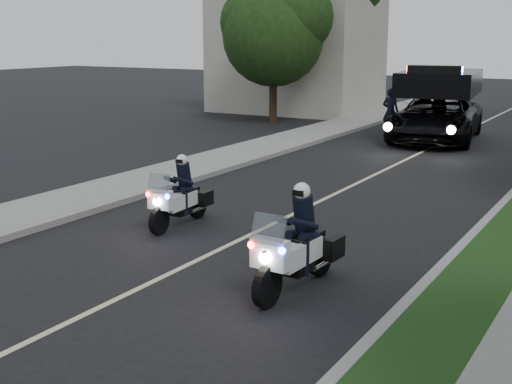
{
  "coord_description": "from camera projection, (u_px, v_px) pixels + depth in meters",
  "views": [
    {
      "loc": [
        7.06,
        -7.64,
        4.1
      ],
      "look_at": [
        0.28,
        4.01,
        1.0
      ],
      "focal_mm": 48.41,
      "sensor_mm": 36.0,
      "label": 1
    }
  ],
  "objects": [
    {
      "name": "tree_left_near",
      "position": [
        273.0,
        123.0,
        32.47
      ],
      "size": [
        5.09,
        5.09,
        7.83
      ],
      "primitive_type": null,
      "rotation": [
        0.0,
        0.0,
        -0.09
      ],
      "color": "#1E3E14",
      "rests_on": "ground"
    },
    {
      "name": "bicycle",
      "position": [
        389.0,
        140.0,
        27.21
      ],
      "size": [
        0.69,
        1.58,
        0.8
      ],
      "primitive_type": "imported",
      "rotation": [
        0.0,
        0.0,
        0.1
      ],
      "color": "black",
      "rests_on": "ground"
    },
    {
      "name": "police_suv",
      "position": [
        435.0,
        140.0,
        27.13
      ],
      "size": [
        3.87,
        6.87,
        3.17
      ],
      "primitive_type": "imported",
      "rotation": [
        0.0,
        0.0,
        0.14
      ],
      "color": "black",
      "rests_on": "ground"
    },
    {
      "name": "curb_right",
      "position": [
        509.0,
        199.0,
        17.21
      ],
      "size": [
        0.2,
        60.0,
        0.15
      ],
      "primitive_type": "cube",
      "color": "gray",
      "rests_on": "ground"
    },
    {
      "name": "building_far",
      "position": [
        297.0,
        45.0,
        36.83
      ],
      "size": [
        8.0,
        6.0,
        7.0
      ],
      "primitive_type": "cube",
      "color": "#A8A396",
      "rests_on": "ground"
    },
    {
      "name": "sidewalk_left",
      "position": [
        202.0,
        164.0,
        21.77
      ],
      "size": [
        2.0,
        60.0,
        0.16
      ],
      "primitive_type": "cube",
      "color": "gray",
      "rests_on": "ground"
    },
    {
      "name": "lane_marking",
      "position": [
        355.0,
        184.0,
        19.23
      ],
      "size": [
        0.12,
        50.0,
        0.01
      ],
      "primitive_type": "cube",
      "color": "#BFB78C",
      "rests_on": "ground"
    },
    {
      "name": "police_moto_left",
      "position": [
        180.0,
        225.0,
        15.1
      ],
      "size": [
        0.74,
        1.87,
        1.56
      ],
      "primitive_type": null,
      "rotation": [
        0.0,
        0.0,
        0.05
      ],
      "color": "silver",
      "rests_on": "ground"
    },
    {
      "name": "curb_left",
      "position": [
        231.0,
        168.0,
        21.23
      ],
      "size": [
        0.2,
        60.0,
        0.15
      ],
      "primitive_type": "cube",
      "color": "gray",
      "rests_on": "ground"
    },
    {
      "name": "tree_left_far",
      "position": [
        311.0,
        110.0,
        37.72
      ],
      "size": [
        8.24,
        8.24,
        10.35
      ],
      "primitive_type": null,
      "rotation": [
        0.0,
        0.0,
        0.43
      ],
      "color": "#1B3410",
      "rests_on": "ground"
    },
    {
      "name": "ground",
      "position": [
        112.0,
        301.0,
        10.81
      ],
      "size": [
        120.0,
        120.0,
        0.0
      ],
      "primitive_type": "plane",
      "color": "black",
      "rests_on": "ground"
    },
    {
      "name": "police_moto_right",
      "position": [
        296.0,
        290.0,
        11.32
      ],
      "size": [
        0.83,
        2.13,
        1.78
      ],
      "primitive_type": null,
      "rotation": [
        0.0,
        0.0,
        -0.05
      ],
      "color": "silver",
      "rests_on": "ground"
    },
    {
      "name": "cyclist",
      "position": [
        389.0,
        140.0,
        27.21
      ],
      "size": [
        0.69,
        0.49,
        1.84
      ],
      "primitive_type": "imported",
      "rotation": [
        0.0,
        0.0,
        3.07
      ],
      "color": "black",
      "rests_on": "ground"
    }
  ]
}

